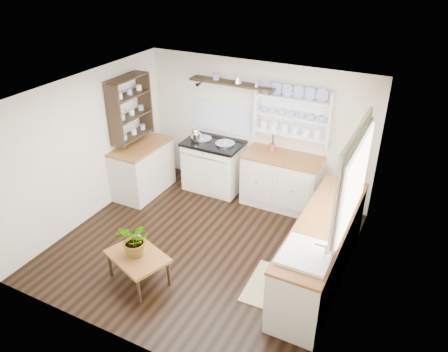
{
  "coord_description": "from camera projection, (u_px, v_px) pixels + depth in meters",
  "views": [
    {
      "loc": [
        2.62,
        -4.46,
        3.99
      ],
      "look_at": [
        0.22,
        0.25,
        1.1
      ],
      "focal_mm": 35.0,
      "sensor_mm": 36.0,
      "label": 1
    }
  ],
  "objects": [
    {
      "name": "wall_left",
      "position": [
        88.0,
        149.0,
        6.69
      ],
      "size": [
        0.02,
        3.8,
        2.3
      ],
      "primitive_type": "cube",
      "color": "beige",
      "rests_on": "ground"
    },
    {
      "name": "wall_back",
      "position": [
        257.0,
        129.0,
        7.37
      ],
      "size": [
        4.0,
        0.02,
        2.3
      ],
      "primitive_type": "cube",
      "color": "beige",
      "rests_on": "ground"
    },
    {
      "name": "kettle",
      "position": [
        196.0,
        135.0,
        7.45
      ],
      "size": [
        0.17,
        0.17,
        0.21
      ],
      "primitive_type": null,
      "color": "silver",
      "rests_on": "aga_cooker"
    },
    {
      "name": "window",
      "position": [
        353.0,
        177.0,
        5.03
      ],
      "size": [
        0.08,
        1.55,
        1.22
      ],
      "color": "white",
      "rests_on": "wall_right"
    },
    {
      "name": "potted_plant",
      "position": [
        135.0,
        240.0,
        5.47
      ],
      "size": [
        0.51,
        0.47,
        0.48
      ],
      "primitive_type": "imported",
      "rotation": [
        0.0,
        0.0,
        -0.27
      ],
      "color": "#3F7233",
      "rests_on": "center_table"
    },
    {
      "name": "floor",
      "position": [
        203.0,
        245.0,
        6.44
      ],
      "size": [
        4.0,
        3.8,
        0.01
      ],
      "primitive_type": "cube",
      "color": "black",
      "rests_on": "ground"
    },
    {
      "name": "high_shelf",
      "position": [
        233.0,
        84.0,
        7.07
      ],
      "size": [
        1.5,
        0.29,
        0.16
      ],
      "color": "black",
      "rests_on": "wall_back"
    },
    {
      "name": "left_shelving",
      "position": [
        130.0,
        108.0,
        7.13
      ],
      "size": [
        0.28,
        0.8,
        1.05
      ],
      "primitive_type": "cube",
      "color": "black",
      "rests_on": "wall_left"
    },
    {
      "name": "right_cabinets",
      "position": [
        321.0,
        249.0,
        5.62
      ],
      "size": [
        0.62,
        2.43,
        0.9
      ],
      "color": "beige",
      "rests_on": "floor"
    },
    {
      "name": "belfast_sink",
      "position": [
        305.0,
        263.0,
        4.87
      ],
      "size": [
        0.55,
        0.6,
        0.45
      ],
      "color": "white",
      "rests_on": "right_cabinets"
    },
    {
      "name": "back_cabinets",
      "position": [
        281.0,
        180.0,
        7.23
      ],
      "size": [
        1.27,
        0.63,
        0.9
      ],
      "color": "beige",
      "rests_on": "floor"
    },
    {
      "name": "ceiling",
      "position": [
        199.0,
        95.0,
        5.34
      ],
      "size": [
        4.0,
        3.8,
        0.01
      ],
      "primitive_type": "cube",
      "color": "white",
      "rests_on": "wall_back"
    },
    {
      "name": "center_table",
      "position": [
        138.0,
        258.0,
        5.6
      ],
      "size": [
        0.92,
        0.78,
        0.42
      ],
      "rotation": [
        0.0,
        0.0,
        -0.34
      ],
      "color": "brown",
      "rests_on": "floor"
    },
    {
      "name": "left_cabinets",
      "position": [
        143.0,
        168.0,
        7.6
      ],
      "size": [
        0.62,
        1.13,
        0.9
      ],
      "color": "beige",
      "rests_on": "floor"
    },
    {
      "name": "plate_rack",
      "position": [
        294.0,
        113.0,
        6.89
      ],
      "size": [
        1.2,
        0.22,
        0.9
      ],
      "color": "white",
      "rests_on": "wall_back"
    },
    {
      "name": "floor_rug",
      "position": [
        270.0,
        285.0,
        5.69
      ],
      "size": [
        0.59,
        0.87,
        0.02
      ],
      "primitive_type": "cube",
      "rotation": [
        0.0,
        0.0,
        0.04
      ],
      "color": "#9F8C5C",
      "rests_on": "floor"
    },
    {
      "name": "wall_right",
      "position": [
        350.0,
        215.0,
        5.09
      ],
      "size": [
        0.02,
        3.8,
        2.3
      ],
      "primitive_type": "cube",
      "color": "beige",
      "rests_on": "ground"
    },
    {
      "name": "aga_cooker",
      "position": [
        214.0,
        165.0,
        7.71
      ],
      "size": [
        1.01,
        0.7,
        0.94
      ],
      "color": "white",
      "rests_on": "floor"
    },
    {
      "name": "utensil_crock",
      "position": [
        272.0,
        148.0,
        7.14
      ],
      "size": [
        0.11,
        0.11,
        0.13
      ],
      "primitive_type": "cylinder",
      "color": "#964837",
      "rests_on": "back_cabinets"
    }
  ]
}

